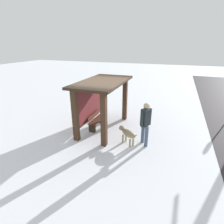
{
  "coord_description": "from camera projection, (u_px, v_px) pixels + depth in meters",
  "views": [
    {
      "loc": [
        -7.33,
        -3.16,
        3.93
      ],
      "look_at": [
        0.01,
        -0.44,
        0.91
      ],
      "focal_mm": 28.71,
      "sensor_mm": 36.0,
      "label": 1
    }
  ],
  "objects": [
    {
      "name": "ground_plane",
      "position": [
        104.0,
        128.0,
        8.85
      ],
      "size": [
        60.0,
        60.0,
        0.0
      ],
      "primitive_type": "plane",
      "color": "white"
    },
    {
      "name": "bench_left_inside",
      "position": [
        97.0,
        121.0,
        8.85
      ],
      "size": [
        1.33,
        0.37,
        0.7
      ],
      "color": "#52281B",
      "rests_on": "ground"
    },
    {
      "name": "person_walking",
      "position": [
        146.0,
        121.0,
        7.07
      ],
      "size": [
        0.56,
        0.39,
        1.8
      ],
      "color": "#232B2E",
      "rests_on": "ground"
    },
    {
      "name": "bus_shelter",
      "position": [
        100.0,
        94.0,
        8.28
      ],
      "size": [
        3.48,
        1.87,
        2.35
      ],
      "color": "#3C2719",
      "rests_on": "ground"
    },
    {
      "name": "dog",
      "position": [
        127.0,
        133.0,
        7.33
      ],
      "size": [
        0.68,
        0.89,
        0.67
      ],
      "color": "#8B7E59",
      "rests_on": "ground"
    }
  ]
}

